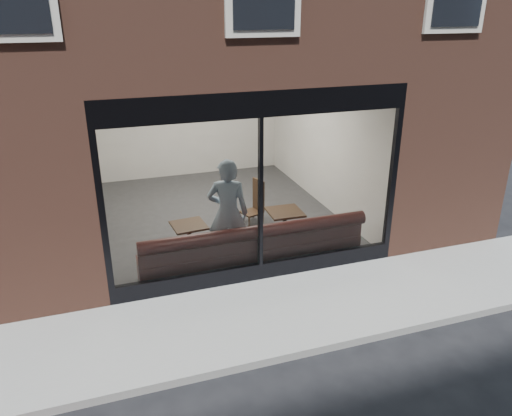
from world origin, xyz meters
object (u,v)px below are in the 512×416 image
object	(u,v)px
cafe_table_left	(189,225)
cafe_table_right	(285,212)
cafe_chair_right	(251,212)
banquette	(253,257)
person	(228,213)

from	to	relation	value
cafe_table_left	cafe_table_right	distance (m)	1.85
cafe_table_right	cafe_chair_right	size ratio (longest dim) A/B	1.66
banquette	cafe_table_left	bearing A→B (deg)	151.08
banquette	cafe_table_right	bearing A→B (deg)	34.92
banquette	cafe_chair_right	world-z (taller)	banquette
cafe_table_left	cafe_table_right	world-z (taller)	cafe_table_right
cafe_table_right	cafe_chair_right	bearing A→B (deg)	100.54
banquette	cafe_table_left	world-z (taller)	cafe_table_left
person	cafe_table_right	distance (m)	1.24
person	cafe_table_left	size ratio (longest dim) A/B	3.40
banquette	cafe_table_left	xyz separation A→B (m)	(-1.01, 0.56, 0.52)
cafe_table_right	banquette	bearing A→B (deg)	-145.08
cafe_table_left	banquette	bearing A→B (deg)	-28.92
cafe_table_left	cafe_chair_right	size ratio (longest dim) A/B	1.52
cafe_table_right	cafe_table_left	bearing A→B (deg)	-179.33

